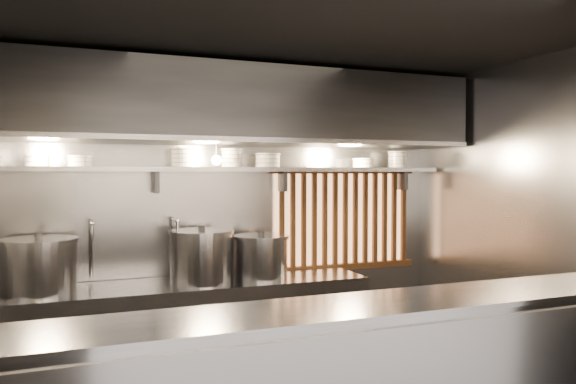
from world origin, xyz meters
TOP-DOWN VIEW (x-y plane):
  - ceiling at (0.00, 0.00)m, footprint 4.50×4.50m
  - wall_back at (0.00, 1.50)m, footprint 4.50×0.00m
  - wall_right at (2.25, 0.00)m, footprint 0.00×3.00m
  - cooking_bench at (-0.30, 1.13)m, footprint 3.00×0.70m
  - bowl_shelf at (0.00, 1.32)m, footprint 4.40×0.34m
  - exhaust_hood at (0.00, 1.10)m, footprint 4.40×0.81m
  - wood_screen at (1.30, 1.45)m, footprint 1.56×0.09m
  - faucet_left at (-1.15, 1.37)m, footprint 0.04×0.30m
  - faucet_right at (-0.45, 1.37)m, footprint 0.04×0.30m
  - pendant_bulb at (-0.10, 1.20)m, footprint 0.09×0.09m
  - stock_pot_left at (-1.54, 1.13)m, footprint 0.63×0.63m
  - stock_pot_mid at (-0.26, 1.09)m, footprint 0.63×0.63m
  - stock_pot_right at (0.28, 1.10)m, footprint 0.55×0.55m
  - bowl_stack_1 at (-1.56, 1.32)m, footprint 0.20×0.20m
  - bowl_stack_2 at (-1.23, 1.32)m, footprint 0.21×0.21m
  - bowl_stack_3 at (-0.36, 1.32)m, footprint 0.24×0.24m
  - bowl_stack_4 at (0.07, 1.32)m, footprint 0.20×0.20m
  - bowl_stack_5 at (0.42, 1.32)m, footprint 0.25×0.25m
  - bowl_stack_6 at (1.44, 1.32)m, footprint 0.22×0.22m
  - bowl_stack_7 at (1.85, 1.32)m, footprint 0.21×0.21m

SIDE VIEW (x-z plane):
  - cooking_bench at x=-0.30m, z-range 0.00..0.90m
  - stock_pot_right at x=0.28m, z-range 0.88..1.31m
  - stock_pot_left at x=-1.54m, z-range 0.88..1.36m
  - stock_pot_mid at x=-0.26m, z-range 0.88..1.38m
  - faucet_left at x=-1.15m, z-range 1.06..1.56m
  - faucet_right at x=-0.45m, z-range 1.06..1.56m
  - wood_screen at x=1.30m, z-range 0.86..1.90m
  - wall_back at x=0.00m, z-range -0.85..3.65m
  - wall_right at x=2.25m, z-range -0.10..2.90m
  - bowl_shelf at x=0.00m, z-range 1.86..1.90m
  - bowl_stack_6 at x=1.44m, z-range 1.90..1.99m
  - bowl_stack_2 at x=-1.23m, z-range 1.90..1.99m
  - bowl_stack_1 at x=-1.56m, z-range 1.90..1.99m
  - pendant_bulb at x=-0.10m, z-range 1.87..2.05m
  - bowl_stack_5 at x=0.42m, z-range 1.90..2.03m
  - bowl_stack_3 at x=-0.36m, z-range 1.90..2.07m
  - bowl_stack_7 at x=1.85m, z-range 1.90..2.07m
  - bowl_stack_4 at x=0.07m, z-range 1.90..2.07m
  - exhaust_hood at x=0.00m, z-range 2.10..2.75m
  - ceiling at x=0.00m, z-range 2.80..2.80m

